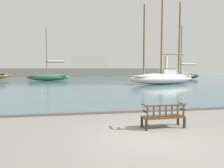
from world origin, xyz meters
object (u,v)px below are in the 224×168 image
Objects in this scene: sailboat_outer_starboard at (163,76)px; sailboat_far_port at (182,76)px; park_bench at (163,116)px; sailboat_nearest_port at (49,76)px.

sailboat_outer_starboard is 14.39m from sailboat_far_port.
sailboat_far_port is at bearing 50.81° from sailboat_outer_starboard.
sailboat_outer_starboard is at bearing 66.08° from park_bench.
sailboat_outer_starboard is 1.26× the size of sailboat_far_port.
park_bench is 35.52m from sailboat_far_port.
park_bench is at bearing -120.05° from sailboat_far_port.
park_bench is at bearing -113.92° from sailboat_outer_starboard.
park_bench is at bearing -74.65° from sailboat_nearest_port.
sailboat_outer_starboard is (17.14, -11.20, 0.36)m from sailboat_nearest_port.
sailboat_nearest_port is 20.48m from sailboat_outer_starboard.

